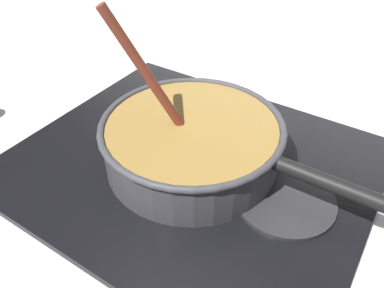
{
  "coord_description": "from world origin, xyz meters",
  "views": [
    {
      "loc": [
        0.33,
        -0.32,
        0.43
      ],
      "look_at": [
        0.07,
        0.08,
        0.05
      ],
      "focal_mm": 36.22,
      "sensor_mm": 36.0,
      "label": 1
    }
  ],
  "objects": [
    {
      "name": "ground",
      "position": [
        0.0,
        0.0,
        -0.02
      ],
      "size": [
        2.4,
        1.6,
        0.04
      ],
      "primitive_type": "cube",
      "color": "#B7B7BC"
    },
    {
      "name": "cooking_pan",
      "position": [
        0.07,
        0.08,
        0.05
      ],
      "size": [
        0.43,
        0.29,
        0.26
      ],
      "color": "#38383D",
      "rests_on": "hob_plate"
    },
    {
      "name": "hob_plate",
      "position": [
        0.07,
        0.08,
        0.01
      ],
      "size": [
        0.56,
        0.48,
        0.01
      ],
      "primitive_type": "cube",
      "color": "black",
      "rests_on": "ground"
    },
    {
      "name": "spare_burner",
      "position": [
        0.23,
        0.08,
        0.01
      ],
      "size": [
        0.15,
        0.15,
        0.01
      ],
      "primitive_type": "cylinder",
      "color": "#262628",
      "rests_on": "hob_plate"
    },
    {
      "name": "burner_ring",
      "position": [
        0.07,
        0.08,
        0.02
      ],
      "size": [
        0.16,
        0.16,
        0.01
      ],
      "primitive_type": "torus",
      "color": "#592D0C",
      "rests_on": "hob_plate"
    }
  ]
}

